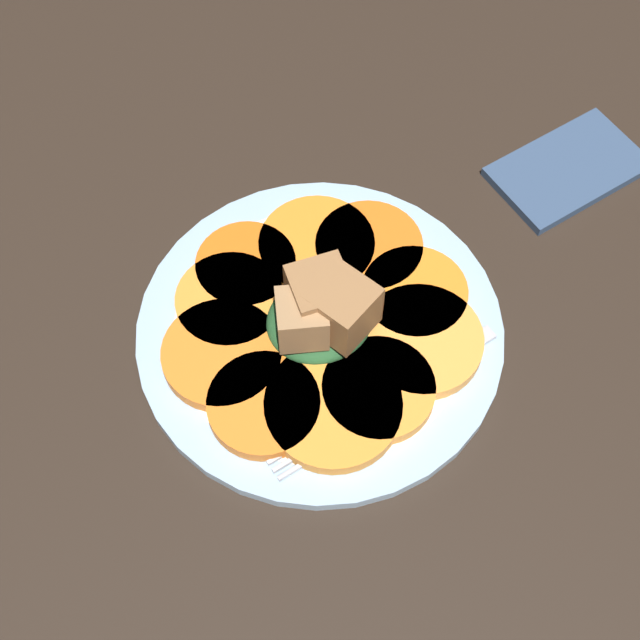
% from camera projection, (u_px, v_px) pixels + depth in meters
% --- Properties ---
extents(table_slab, '(1.20, 1.20, 0.02)m').
position_uv_depth(table_slab, '(320.00, 341.00, 0.67)').
color(table_slab, black).
rests_on(table_slab, ground).
extents(plate, '(0.27, 0.27, 0.01)m').
position_uv_depth(plate, '(320.00, 331.00, 0.66)').
color(plate, '#99B7D1').
rests_on(plate, table_slab).
extents(carrot_slice_0, '(0.08, 0.08, 0.01)m').
position_uv_depth(carrot_slice_0, '(378.00, 390.00, 0.62)').
color(carrot_slice_0, orange).
rests_on(carrot_slice_0, plate).
extents(carrot_slice_1, '(0.09, 0.09, 0.01)m').
position_uv_depth(carrot_slice_1, '(421.00, 341.00, 0.64)').
color(carrot_slice_1, '#F9963A').
rests_on(carrot_slice_1, plate).
extents(carrot_slice_2, '(0.08, 0.08, 0.01)m').
position_uv_depth(carrot_slice_2, '(414.00, 294.00, 0.66)').
color(carrot_slice_2, orange).
rests_on(carrot_slice_2, plate).
extents(carrot_slice_3, '(0.08, 0.08, 0.01)m').
position_uv_depth(carrot_slice_3, '(369.00, 248.00, 0.68)').
color(carrot_slice_3, orange).
rests_on(carrot_slice_3, plate).
extents(carrot_slice_4, '(0.09, 0.09, 0.01)m').
position_uv_depth(carrot_slice_4, '(317.00, 246.00, 0.68)').
color(carrot_slice_4, orange).
rests_on(carrot_slice_4, plate).
extents(carrot_slice_5, '(0.08, 0.08, 0.01)m').
position_uv_depth(carrot_slice_5, '(246.00, 266.00, 0.67)').
color(carrot_slice_5, orange).
rests_on(carrot_slice_5, plate).
extents(carrot_slice_6, '(0.08, 0.08, 0.01)m').
position_uv_depth(carrot_slice_6, '(230.00, 301.00, 0.66)').
color(carrot_slice_6, orange).
rests_on(carrot_slice_6, plate).
extents(carrot_slice_7, '(0.09, 0.09, 0.01)m').
position_uv_depth(carrot_slice_7, '(222.00, 354.00, 0.63)').
color(carrot_slice_7, orange).
rests_on(carrot_slice_7, plate).
extents(carrot_slice_8, '(0.08, 0.08, 0.01)m').
position_uv_depth(carrot_slice_8, '(264.00, 405.00, 0.61)').
color(carrot_slice_8, orange).
rests_on(carrot_slice_8, plate).
extents(carrot_slice_9, '(0.10, 0.10, 0.01)m').
position_uv_depth(carrot_slice_9, '(333.00, 406.00, 0.61)').
color(carrot_slice_9, orange).
rests_on(carrot_slice_9, plate).
extents(center_pile, '(0.08, 0.08, 0.06)m').
position_uv_depth(center_pile, '(322.00, 312.00, 0.62)').
color(center_pile, '#235128').
rests_on(center_pile, plate).
extents(fork, '(0.19, 0.02, 0.00)m').
position_uv_depth(fork, '(380.00, 400.00, 0.62)').
color(fork, '#B2B2B7').
rests_on(fork, plate).
extents(napkin, '(0.12, 0.07, 0.01)m').
position_uv_depth(napkin, '(568.00, 169.00, 0.73)').
color(napkin, '#334766').
rests_on(napkin, table_slab).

